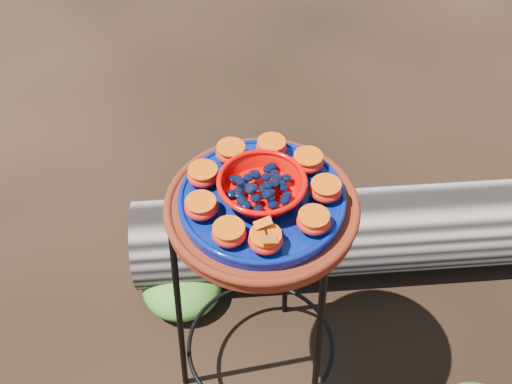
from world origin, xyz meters
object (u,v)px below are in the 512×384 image
(driftwood_log, at_px, (369,230))
(terracotta_saucer, at_px, (262,209))
(plant_stand, at_px, (261,305))
(cobalt_plate, at_px, (262,200))
(red_bowl, at_px, (262,189))

(driftwood_log, bearing_deg, terracotta_saucer, -109.59)
(terracotta_saucer, distance_m, driftwood_log, 0.79)
(plant_stand, height_order, driftwood_log, plant_stand)
(cobalt_plate, distance_m, driftwood_log, 0.81)
(cobalt_plate, distance_m, red_bowl, 0.04)
(cobalt_plate, relative_size, driftwood_log, 0.23)
(cobalt_plate, bearing_deg, driftwood_log, 70.41)
(red_bowl, bearing_deg, driftwood_log, 70.41)
(cobalt_plate, height_order, red_bowl, red_bowl)
(terracotta_saucer, height_order, cobalt_plate, cobalt_plate)
(red_bowl, height_order, driftwood_log, red_bowl)
(driftwood_log, bearing_deg, plant_stand, -109.59)
(terracotta_saucer, bearing_deg, red_bowl, 0.00)
(cobalt_plate, relative_size, red_bowl, 2.00)
(terracotta_saucer, relative_size, driftwood_log, 0.27)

